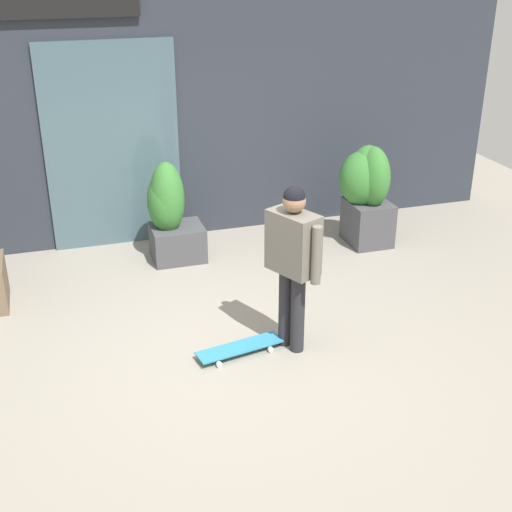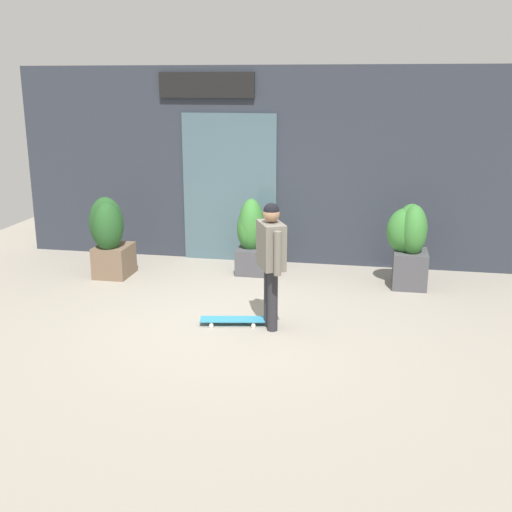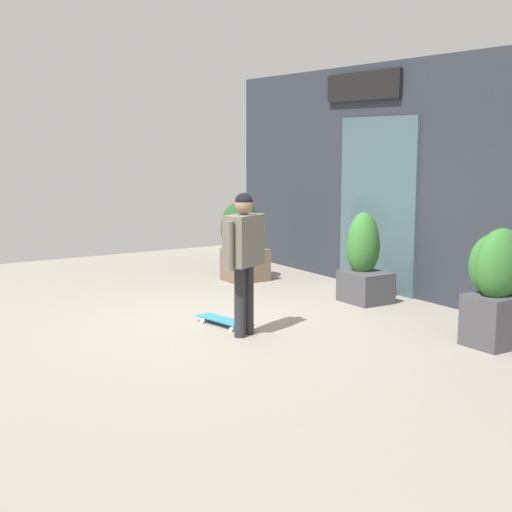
{
  "view_description": "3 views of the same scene",
  "coord_description": "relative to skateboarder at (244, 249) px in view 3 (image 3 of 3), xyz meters",
  "views": [
    {
      "loc": [
        -1.5,
        -5.4,
        3.52
      ],
      "look_at": [
        0.24,
        0.15,
        0.85
      ],
      "focal_mm": 48.07,
      "sensor_mm": 36.0,
      "label": 1
    },
    {
      "loc": [
        1.73,
        -7.55,
        3.03
      ],
      "look_at": [
        0.24,
        0.15,
        0.85
      ],
      "focal_mm": 44.44,
      "sensor_mm": 36.0,
      "label": 2
    },
    {
      "loc": [
        7.47,
        -4.36,
        2.18
      ],
      "look_at": [
        0.24,
        0.15,
        0.85
      ],
      "focal_mm": 52.21,
      "sensor_mm": 36.0,
      "label": 3
    }
  ],
  "objects": [
    {
      "name": "ground_plane",
      "position": [
        -0.49,
        0.16,
        -0.98
      ],
      "size": [
        12.0,
        12.0,
        0.0
      ],
      "primitive_type": "plane",
      "color": "gray"
    },
    {
      "name": "building_facade",
      "position": [
        -0.52,
        3.15,
        0.65
      ],
      "size": [
        8.9,
        0.31,
        3.27
      ],
      "color": "#2D333D",
      "rests_on": "ground_plane"
    },
    {
      "name": "skateboarder",
      "position": [
        0.0,
        0.0,
        0.0
      ],
      "size": [
        0.44,
        0.6,
        1.61
      ],
      "rotation": [
        0.0,
        0.0,
        -2.7
      ],
      "color": "#28282D",
      "rests_on": "ground_plane"
    },
    {
      "name": "skateboard",
      "position": [
        -0.5,
        0.03,
        -0.92
      ],
      "size": [
        0.86,
        0.37,
        0.08
      ],
      "rotation": [
        0.0,
        0.0,
        -2.96
      ],
      "color": "teal",
      "rests_on": "ground_plane"
    },
    {
      "name": "planter_box_left",
      "position": [
        -0.7,
        2.32,
        -0.4
      ],
      "size": [
        0.64,
        0.56,
        1.22
      ],
      "color": "#47474C",
      "rests_on": "ground_plane"
    },
    {
      "name": "planter_box_right",
      "position": [
        1.76,
        2.09,
        -0.25
      ],
      "size": [
        0.63,
        0.63,
        1.26
      ],
      "color": "#47474C",
      "rests_on": "ground_plane"
    },
    {
      "name": "planter_box_mid",
      "position": [
        -2.88,
        1.69,
        -0.31
      ],
      "size": [
        0.63,
        0.71,
        1.27
      ],
      "color": "brown",
      "rests_on": "ground_plane"
    }
  ]
}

